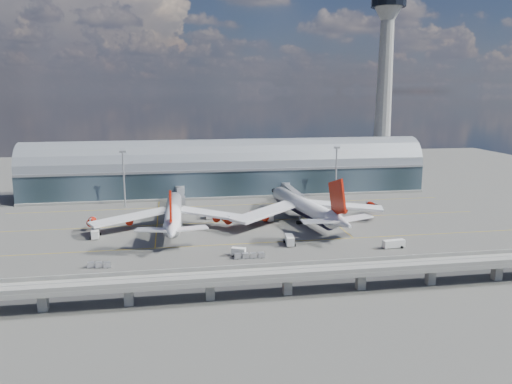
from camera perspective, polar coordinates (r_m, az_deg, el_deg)
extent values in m
plane|color=#474744|center=(183.38, -0.36, -4.93)|extent=(500.00, 500.00, 0.00)
cube|color=gold|center=(173.94, 0.18, -5.85)|extent=(200.00, 0.25, 0.01)
cube|color=gold|center=(202.42, -1.28, -3.36)|extent=(200.00, 0.25, 0.01)
cube|color=gold|center=(231.29, -2.37, -1.49)|extent=(200.00, 0.25, 0.01)
cube|color=gold|center=(210.19, -11.18, -3.02)|extent=(0.25, 80.00, 0.01)
cube|color=gold|center=(219.47, 7.41, -2.28)|extent=(0.25, 80.00, 0.01)
cube|color=#202E35|center=(257.16, -3.19, 1.41)|extent=(200.00, 28.00, 14.00)
cylinder|color=gray|center=(256.04, -3.20, 2.95)|extent=(200.00, 28.00, 28.00)
cube|color=gray|center=(242.29, -2.83, 2.47)|extent=(200.00, 1.00, 1.20)
cube|color=gray|center=(258.34, -3.17, 0.01)|extent=(200.00, 30.00, 1.20)
cube|color=gray|center=(284.64, 13.96, 1.44)|extent=(18.00, 18.00, 8.00)
cone|color=gray|center=(280.70, 14.37, 9.71)|extent=(10.00, 10.00, 90.00)
cone|color=gray|center=(283.52, 14.86, 19.24)|extent=(16.00, 16.00, 8.00)
cylinder|color=black|center=(284.27, 14.91, 20.24)|extent=(18.00, 18.00, 5.00)
cube|color=gray|center=(130.45, 3.61, -9.31)|extent=(220.00, 8.50, 1.20)
cube|color=gray|center=(126.42, 4.04, -9.47)|extent=(220.00, 0.40, 1.20)
cube|color=gray|center=(133.72, 3.22, -8.28)|extent=(220.00, 0.40, 1.20)
cube|color=gray|center=(128.85, 3.77, -9.27)|extent=(220.00, 0.12, 0.12)
cube|color=gray|center=(131.59, 3.46, -8.82)|extent=(220.00, 0.12, 0.12)
cube|color=gray|center=(132.22, -23.18, -11.36)|extent=(2.20, 2.20, 5.00)
cube|color=gray|center=(128.93, -14.35, -11.35)|extent=(2.20, 2.20, 5.00)
cube|color=gray|center=(128.69, -5.27, -11.07)|extent=(2.20, 2.20, 5.00)
cube|color=gray|center=(131.54, 3.60, -10.53)|extent=(2.20, 2.20, 5.00)
cube|color=gray|center=(137.27, 11.87, -9.81)|extent=(2.20, 2.20, 5.00)
cube|color=gray|center=(145.54, 19.31, -8.98)|extent=(2.20, 2.20, 5.00)
cube|color=gray|center=(155.96, 25.82, -8.13)|extent=(2.20, 2.20, 5.00)
cylinder|color=gray|center=(232.96, -14.85, 1.36)|extent=(0.70, 0.70, 25.00)
cube|color=gray|center=(231.17, -15.01, 4.46)|extent=(3.00, 0.40, 1.00)
cylinder|color=gray|center=(244.89, 9.14, 2.08)|extent=(0.70, 0.70, 25.00)
cube|color=gray|center=(243.19, 9.23, 5.03)|extent=(3.00, 0.40, 1.00)
cylinder|color=white|center=(194.79, -9.43, -2.32)|extent=(7.42, 50.39, 6.06)
cone|color=white|center=(222.06, -9.29, -0.63)|extent=(6.27, 7.74, 6.06)
cone|color=white|center=(165.72, -9.64, -4.50)|extent=(6.37, 11.53, 6.06)
cube|color=#A41607|center=(166.61, -9.70, -1.76)|extent=(0.97, 11.34, 12.54)
cube|color=white|center=(194.20, -14.12, -2.79)|extent=(30.72, 20.39, 2.45)
cube|color=white|center=(193.36, -4.73, -2.54)|extent=(30.31, 21.66, 2.45)
cylinder|color=#A41607|center=(196.50, -14.21, -3.14)|extent=(3.16, 4.82, 3.03)
cylinder|color=#A41607|center=(198.55, -18.26, -3.23)|extent=(3.16, 4.82, 3.03)
cylinder|color=#A41607|center=(195.64, -4.58, -2.89)|extent=(3.16, 4.82, 3.03)
cylinder|color=#A41607|center=(196.96, -0.48, -2.75)|extent=(3.16, 4.82, 3.03)
cylinder|color=gray|center=(213.05, -9.30, -2.37)|extent=(0.47, 0.47, 2.84)
cylinder|color=gray|center=(192.33, -10.32, -3.90)|extent=(0.57, 0.57, 2.84)
cylinder|color=gray|center=(192.17, -8.51, -3.86)|extent=(0.57, 0.57, 2.84)
cylinder|color=black|center=(192.56, -10.31, -4.16)|extent=(2.12, 1.48, 1.42)
cylinder|color=black|center=(192.40, -8.50, -4.11)|extent=(2.12, 1.48, 1.42)
cylinder|color=white|center=(202.83, 5.43, -1.54)|extent=(14.71, 52.13, 6.21)
cone|color=white|center=(229.01, 2.40, 0.00)|extent=(7.55, 9.48, 6.21)
cone|color=white|center=(175.55, 9.68, -3.41)|extent=(8.26, 13.71, 6.21)
cube|color=#A41607|center=(176.42, 9.27, -0.61)|extent=(2.86, 12.76, 14.19)
cube|color=white|center=(194.82, 1.19, -2.29)|extent=(30.85, 26.49, 2.65)
cube|color=white|center=(208.61, 9.86, -1.54)|extent=(33.37, 18.37, 2.65)
cylinder|color=black|center=(203.22, 5.42, -2.01)|extent=(12.91, 46.73, 5.28)
cylinder|color=#A41607|center=(197.02, 0.80, -2.71)|extent=(4.27, 5.85, 3.43)
cylinder|color=#A41607|center=(192.58, -3.38, -3.06)|extent=(4.27, 5.85, 3.43)
cylinder|color=#A41607|center=(211.16, 9.71, -1.91)|extent=(4.27, 5.85, 3.43)
cylinder|color=#A41607|center=(218.64, 13.14, -1.59)|extent=(4.27, 5.85, 3.43)
cylinder|color=gray|center=(220.19, 3.43, -1.73)|extent=(0.54, 0.54, 3.21)
cylinder|color=gray|center=(198.78, 5.01, -3.20)|extent=(0.64, 0.64, 3.21)
cylinder|color=gray|center=(201.62, 6.79, -3.03)|extent=(0.64, 0.64, 3.21)
cylinder|color=black|center=(199.04, 5.01, -3.48)|extent=(2.59, 1.98, 1.61)
cylinder|color=black|center=(201.88, 6.79, -3.31)|extent=(2.59, 1.98, 1.61)
cube|color=gray|center=(230.40, -8.63, -0.34)|extent=(3.00, 24.00, 3.00)
cube|color=gray|center=(218.66, -8.56, -0.97)|extent=(3.60, 3.60, 3.40)
cylinder|color=gray|center=(242.16, -8.69, 0.23)|extent=(4.40, 4.40, 4.00)
cylinder|color=gray|center=(219.43, -8.53, -1.86)|extent=(0.50, 0.50, 3.40)
cylinder|color=black|center=(219.74, -8.52, -2.21)|extent=(1.40, 0.80, 0.80)
cube|color=gray|center=(235.07, 4.17, 0.00)|extent=(3.00, 28.00, 3.00)
cube|color=gray|center=(221.79, 5.03, -0.71)|extent=(3.60, 3.60, 3.40)
cylinder|color=gray|center=(248.43, 3.40, 0.63)|extent=(4.40, 4.40, 4.00)
cylinder|color=gray|center=(222.55, 5.01, -1.59)|extent=(0.50, 0.50, 3.40)
cylinder|color=black|center=(222.86, 5.01, -1.93)|extent=(1.40, 0.80, 0.80)
cube|color=silver|center=(188.97, -17.88, -4.45)|extent=(3.22, 7.95, 2.88)
cylinder|color=black|center=(191.63, -17.70, -4.61)|extent=(2.85, 1.23, 1.00)
cylinder|color=black|center=(186.99, -18.03, -5.03)|extent=(2.85, 1.23, 1.00)
cube|color=silver|center=(160.57, -2.02, -6.80)|extent=(4.99, 3.67, 2.36)
cylinder|color=black|center=(161.60, -1.57, -7.06)|extent=(1.63, 2.41, 0.82)
cylinder|color=black|center=(160.21, -2.47, -7.24)|extent=(1.63, 2.41, 0.82)
cube|color=silver|center=(174.50, 15.47, -5.70)|extent=(7.71, 2.89, 2.45)
cylinder|color=black|center=(175.63, 16.20, -6.00)|extent=(1.07, 2.43, 0.85)
cylinder|color=black|center=(174.04, 14.70, -6.08)|extent=(1.07, 2.43, 0.85)
cube|color=silver|center=(171.92, 3.86, -5.47)|extent=(3.26, 6.88, 2.88)
cylinder|color=black|center=(174.20, 3.61, -5.67)|extent=(2.86, 1.30, 1.00)
cylinder|color=black|center=(170.39, 4.10, -6.07)|extent=(2.86, 1.30, 1.00)
cube|color=silver|center=(207.48, -5.43, -2.60)|extent=(2.39, 4.96, 2.55)
cylinder|color=black|center=(209.27, -5.47, -2.79)|extent=(2.48, 0.95, 0.88)
cylinder|color=black|center=(206.24, -5.38, -3.00)|extent=(2.48, 0.95, 0.88)
cube|color=silver|center=(202.88, 1.32, -2.86)|extent=(4.22, 6.41, 2.59)
cylinder|color=black|center=(205.00, 1.40, -3.04)|extent=(2.65, 1.71, 0.90)
cylinder|color=black|center=(201.34, 1.23, -3.31)|extent=(2.65, 1.71, 0.90)
cube|color=gray|center=(158.39, -18.35, -8.12)|extent=(2.51, 1.91, 0.28)
cube|color=#ACACB1|center=(158.14, -18.36, -7.86)|extent=(2.12, 1.74, 1.42)
cube|color=gray|center=(157.60, -17.49, -8.16)|extent=(2.51, 1.91, 0.28)
cube|color=#ACACB1|center=(157.36, -17.51, -7.90)|extent=(2.12, 1.74, 1.42)
cube|color=gray|center=(156.85, -16.63, -8.20)|extent=(2.51, 1.91, 0.28)
cube|color=#ACACB1|center=(156.61, -16.65, -7.94)|extent=(2.12, 1.74, 1.42)
cube|color=gray|center=(158.18, -2.15, -7.55)|extent=(2.40, 1.66, 0.29)
cube|color=#ACACB1|center=(157.93, -2.15, -7.28)|extent=(2.01, 1.55, 1.46)
cube|color=gray|center=(158.41, -1.23, -7.51)|extent=(2.40, 1.66, 0.29)
cube|color=#ACACB1|center=(158.15, -1.24, -7.25)|extent=(2.01, 1.55, 1.46)
cube|color=gray|center=(158.67, -0.32, -7.48)|extent=(2.40, 1.66, 0.29)
cube|color=#ACACB1|center=(158.42, -0.32, -7.21)|extent=(2.01, 1.55, 1.46)
cube|color=gray|center=(158.97, 0.59, -7.44)|extent=(2.40, 1.66, 0.29)
cube|color=#ACACB1|center=(158.72, 0.60, -7.17)|extent=(2.01, 1.55, 1.46)
cube|color=gray|center=(160.10, 15.63, -7.74)|extent=(2.54, 1.91, 0.29)
cube|color=#ACACB1|center=(159.85, 15.65, -7.48)|extent=(2.14, 1.75, 1.45)
cube|color=gray|center=(161.49, 16.37, -7.62)|extent=(2.54, 1.91, 0.29)
cube|color=#ACACB1|center=(161.25, 16.39, -7.36)|extent=(2.14, 1.75, 1.45)
cube|color=gray|center=(162.92, 17.10, -7.49)|extent=(2.54, 1.91, 0.29)
cube|color=#ACACB1|center=(162.68, 17.11, -7.23)|extent=(2.14, 1.75, 1.45)
cube|color=gray|center=(164.37, 17.81, -7.37)|extent=(2.54, 1.91, 0.29)
cube|color=#ACACB1|center=(164.13, 17.82, -7.11)|extent=(2.14, 1.75, 1.45)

